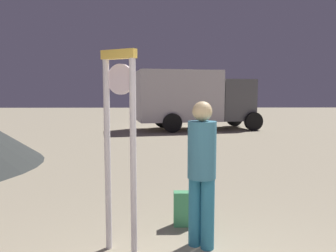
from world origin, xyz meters
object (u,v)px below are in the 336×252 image
standing_clock (120,134)px  box_truck_near (193,98)px  person_near_clock (202,167)px  backpack (184,209)px

standing_clock → box_truck_near: size_ratio=0.36×
person_near_clock → box_truck_near: (1.11, 12.74, 0.64)m
standing_clock → box_truck_near: (2.04, 12.83, 0.24)m
standing_clock → person_near_clock: 1.01m
person_near_clock → backpack: bearing=103.5°
person_near_clock → standing_clock: bearing=-174.6°
person_near_clock → backpack: person_near_clock is taller
standing_clock → box_truck_near: 12.99m
standing_clock → backpack: bearing=43.0°
backpack → box_truck_near: box_truck_near is taller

